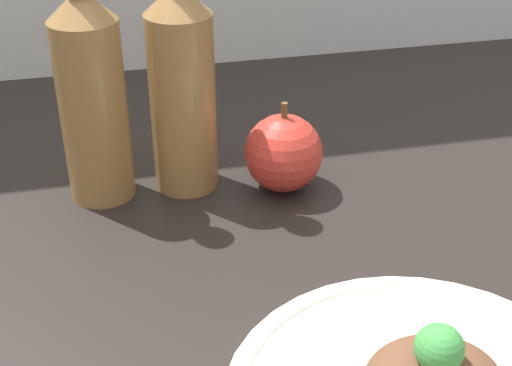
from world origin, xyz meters
The scene contains 4 objects.
ground_plane centered at (0.00, 0.00, -2.00)cm, with size 180.00×110.00×4.00cm, color black.
cider_bottle_left centered at (-14.39, 18.36, 11.26)cm, with size 6.54×6.54×27.40cm.
cider_bottle_right centered at (-5.74, 18.36, 11.26)cm, with size 6.54×6.54×27.40cm.
apple centered at (3.83, 15.32, 4.01)cm, with size 8.01×8.01×9.55cm.
Camera 1 is at (-13.25, -46.19, 38.08)cm, focal length 50.00 mm.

